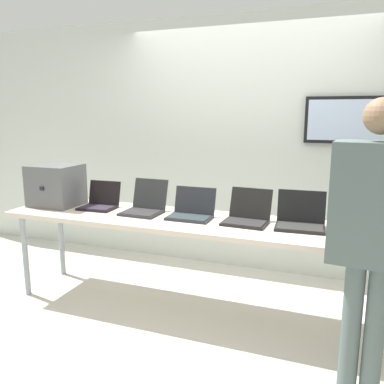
% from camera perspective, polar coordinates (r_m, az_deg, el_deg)
% --- Properties ---
extents(ground, '(8.00, 8.00, 0.04)m').
position_cam_1_polar(ground, '(3.48, 3.02, -17.37)').
color(ground, beige).
extents(back_wall, '(8.00, 0.11, 2.62)m').
position_cam_1_polar(back_wall, '(4.15, 8.19, 6.61)').
color(back_wall, silver).
rests_on(back_wall, ground).
extents(workbench, '(3.62, 0.70, 0.80)m').
position_cam_1_polar(workbench, '(3.18, 3.16, -5.09)').
color(workbench, beige).
rests_on(workbench, ground).
extents(equipment_box, '(0.42, 0.38, 0.38)m').
position_cam_1_polar(equipment_box, '(3.89, -18.97, 0.94)').
color(equipment_box, '#5A5D5F').
rests_on(equipment_box, workbench).
extents(laptop_station_0, '(0.32, 0.29, 0.23)m').
position_cam_1_polar(laptop_station_0, '(3.69, -13.10, -1.41)').
color(laptop_station_0, black).
rests_on(laptop_station_0, workbench).
extents(laptop_station_1, '(0.33, 0.36, 0.27)m').
position_cam_1_polar(laptop_station_1, '(3.45, -6.83, -1.93)').
color(laptop_station_1, '#262728').
rests_on(laptop_station_1, workbench).
extents(laptop_station_2, '(0.36, 0.29, 0.24)m').
position_cam_1_polar(laptop_station_2, '(3.26, -0.09, -2.75)').
color(laptop_station_2, '#222529').
rests_on(laptop_station_2, workbench).
extents(laptop_station_3, '(0.35, 0.35, 0.25)m').
position_cam_1_polar(laptop_station_3, '(3.15, 7.93, -3.33)').
color(laptop_station_3, black).
rests_on(laptop_station_3, workbench).
extents(laptop_station_4, '(0.38, 0.32, 0.26)m').
position_cam_1_polar(laptop_station_4, '(3.11, 15.33, -3.81)').
color(laptop_station_4, black).
rests_on(laptop_station_4, workbench).
extents(laptop_station_5, '(0.37, 0.33, 0.25)m').
position_cam_1_polar(laptop_station_5, '(3.11, 23.58, -4.41)').
color(laptop_station_5, '#343641').
rests_on(laptop_station_5, workbench).
extents(person, '(0.48, 0.62, 1.73)m').
position_cam_1_polar(person, '(2.38, 24.53, -4.34)').
color(person, '#536360').
rests_on(person, ground).
extents(coffee_mug, '(0.07, 0.07, 0.10)m').
position_cam_1_polar(coffee_mug, '(2.79, 23.19, -6.36)').
color(coffee_mug, black).
rests_on(coffee_mug, workbench).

